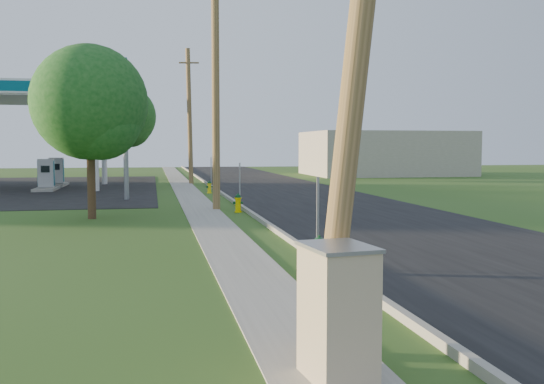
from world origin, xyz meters
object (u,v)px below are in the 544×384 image
object	(u,v)px
hydrant_mid	(238,203)
utility_cabinet	(338,313)
utility_pole_far	(189,116)
fuel_pump_se	(57,175)
tree_verge	(92,107)
hydrant_near	(319,255)
utility_pole_mid	(216,91)
hydrant_far	(209,187)
tree_lot	(126,119)
fuel_pump_ne	(46,179)
price_pylon	(125,90)

from	to	relation	value
hydrant_mid	utility_cabinet	xyz separation A→B (m)	(-1.34, -17.61, 0.40)
utility_pole_far	fuel_pump_se	xyz separation A→B (m)	(-8.90, -1.00, -4.08)
tree_verge	hydrant_mid	distance (m)	6.69
hydrant_near	utility_pole_mid	bearing A→B (deg)	93.31
hydrant_mid	utility_cabinet	world-z (taller)	utility_cabinet
utility_pole_mid	fuel_pump_se	world-z (taller)	utility_pole_mid
fuel_pump_se	utility_cabinet	distance (m)	36.83
hydrant_far	utility_pole_mid	bearing A→B (deg)	-93.38
tree_lot	hydrant_mid	distance (m)	27.18
fuel_pump_se	hydrant_far	bearing A→B (deg)	-40.69
tree_verge	hydrant_near	distance (m)	12.66
fuel_pump_se	tree_lot	xyz separation A→B (m)	(4.25, 7.99, 4.14)
fuel_pump_ne	hydrant_near	size ratio (longest dim) A/B	3.95
hydrant_mid	fuel_pump_se	bearing A→B (deg)	117.81
tree_verge	hydrant_far	bearing A→B (deg)	65.14
fuel_pump_ne	price_pylon	distance (m)	10.17
price_pylon	utility_cabinet	size ratio (longest dim) A/B	4.39
hydrant_near	utility_pole_far	bearing A→B (deg)	91.40
hydrant_near	hydrant_far	bearing A→B (deg)	90.62
hydrant_far	fuel_pump_ne	bearing A→B (deg)	156.47
fuel_pump_se	tree_verge	world-z (taller)	tree_verge
utility_pole_far	fuel_pump_ne	xyz separation A→B (m)	(-8.90, -5.00, -4.08)
fuel_pump_ne	tree_verge	bearing A→B (deg)	-74.85
fuel_pump_se	price_pylon	size ratio (longest dim) A/B	0.47
fuel_pump_ne	hydrant_far	xyz separation A→B (m)	(9.43, -4.10, -0.37)
tree_lot	hydrant_mid	world-z (taller)	tree_lot
tree_verge	hydrant_near	bearing A→B (deg)	-63.06
fuel_pump_ne	utility_cabinet	bearing A→B (deg)	-75.42
utility_pole_mid	price_pylon	bearing A→B (deg)	125.34
fuel_pump_ne	utility_pole_far	bearing A→B (deg)	29.33
fuel_pump_ne	tree_verge	world-z (taller)	tree_verge
fuel_pump_ne	tree_verge	size ratio (longest dim) A/B	0.51
price_pylon	utility_cabinet	world-z (taller)	price_pylon
hydrant_mid	utility_pole_mid	bearing A→B (deg)	120.07
fuel_pump_ne	fuel_pump_se	bearing A→B (deg)	90.00
hydrant_far	hydrant_mid	bearing A→B (deg)	-88.81
utility_pole_far	fuel_pump_ne	world-z (taller)	utility_pole_far
tree_verge	hydrant_far	world-z (taller)	tree_verge
price_pylon	tree_lot	distance (m)	19.51
hydrant_near	utility_cabinet	xyz separation A→B (m)	(-1.37, -5.65, 0.39)
utility_pole_far	hydrant_far	world-z (taller)	utility_pole_far
utility_pole_far	tree_lot	distance (m)	8.40
price_pylon	hydrant_far	world-z (taller)	price_pylon
hydrant_near	hydrant_mid	bearing A→B (deg)	90.14
tree_lot	utility_cabinet	bearing A→B (deg)	-84.73
utility_pole_far	hydrant_mid	size ratio (longest dim) A/B	12.24
fuel_pump_se	tree_lot	world-z (taller)	tree_lot
fuel_pump_se	utility_cabinet	xyz separation A→B (m)	(8.30, -35.88, 0.06)
utility_pole_far	fuel_pump_se	size ratio (longest dim) A/B	2.97
utility_pole_mid	hydrant_mid	world-z (taller)	utility_pole_mid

